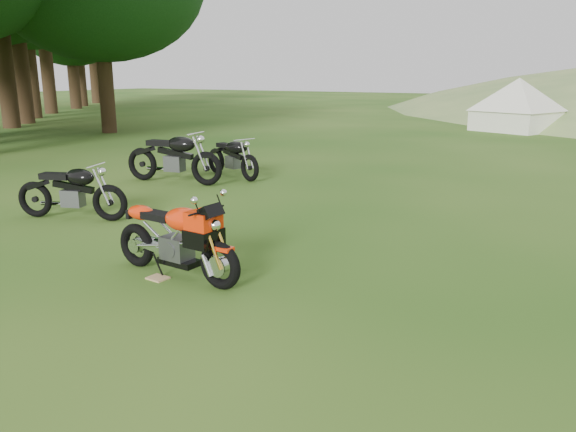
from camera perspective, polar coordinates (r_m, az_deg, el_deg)
The scene contains 8 objects.
ground at distance 5.69m, azimuth -3.06°, elevation -8.76°, with size 120.00×120.00×0.00m, color #19480F.
treeline at distance 30.06m, azimuth -19.83°, elevation 9.23°, with size 28.00×32.00×14.00m, color black, non-canonical shape.
sport_motorcycle at distance 6.33m, azimuth -11.40°, elevation -1.66°, with size 1.72×0.43×1.03m, color red, non-canonical shape.
plywood_board at distance 6.46m, azimuth -13.08°, elevation -6.16°, with size 0.22×0.18×0.02m, color tan.
vintage_moto_b at distance 9.34m, azimuth -21.18°, elevation 2.50°, with size 1.79×0.42×0.94m, color black, non-canonical shape.
vintage_moto_c at distance 11.87m, azimuth -11.59°, elevation 6.01°, with size 2.17×0.50×1.14m, color black, non-canonical shape.
vintage_moto_d at distance 12.35m, azimuth -5.70°, elevation 6.08°, with size 1.79×0.42×0.94m, color black, non-canonical shape.
tent_left at distance 24.21m, azimuth 22.29°, elevation 10.68°, with size 2.61×2.61×2.26m, color white, non-canonical shape.
Camera 1 is at (2.88, -4.37, 2.23)m, focal length 35.00 mm.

